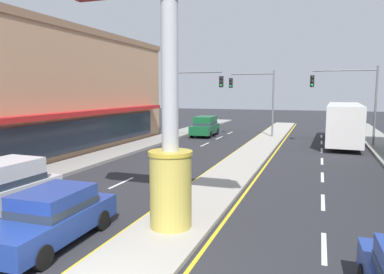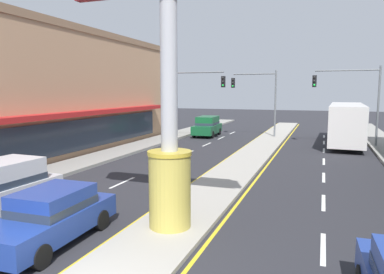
% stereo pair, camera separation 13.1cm
% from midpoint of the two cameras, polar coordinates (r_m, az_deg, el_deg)
% --- Properties ---
extents(median_strip, '(2.39, 52.00, 0.14)m').
position_cam_midpoint_polar(median_strip, '(24.16, 9.52, -2.97)').
color(median_strip, '#A39E93').
rests_on(median_strip, ground).
extents(sidewalk_left, '(2.43, 60.00, 0.18)m').
position_cam_midpoint_polar(sidewalk_left, '(25.54, -11.66, -2.43)').
color(sidewalk_left, gray).
rests_on(sidewalk_left, ground).
extents(lane_markings, '(9.13, 52.00, 0.01)m').
position_cam_midpoint_polar(lane_markings, '(22.86, 8.90, -3.71)').
color(lane_markings, silver).
rests_on(lane_markings, ground).
extents(district_sign, '(6.83, 1.35, 8.74)m').
position_cam_midpoint_polar(district_sign, '(10.81, -3.31, 7.66)').
color(district_sign, gold).
rests_on(district_sign, median_strip).
extents(storefront_left, '(8.91, 23.63, 8.54)m').
position_cam_midpoint_polar(storefront_left, '(27.58, -22.73, 6.59)').
color(storefront_left, tan).
rests_on(storefront_left, ground).
extents(traffic_light_left_side, '(4.86, 0.46, 6.20)m').
position_cam_midpoint_polar(traffic_light_left_side, '(31.30, 0.02, 7.12)').
color(traffic_light_left_side, slate).
rests_on(traffic_light_left_side, ground).
extents(traffic_light_right_side, '(4.86, 0.46, 6.20)m').
position_cam_midpoint_polar(traffic_light_right_side, '(30.41, 24.24, 6.49)').
color(traffic_light_right_side, slate).
rests_on(traffic_light_right_side, ground).
extents(traffic_light_median_far, '(4.20, 0.46, 6.20)m').
position_cam_midpoint_polar(traffic_light_median_far, '(34.31, 10.66, 6.92)').
color(traffic_light_median_far, slate).
rests_on(traffic_light_median_far, ground).
extents(bus_near_right_lane, '(2.96, 11.29, 3.26)m').
position_cam_midpoint_polar(bus_near_right_lane, '(32.12, 23.31, 2.29)').
color(bus_near_right_lane, silver).
rests_on(bus_near_right_lane, ground).
extents(suv_mid_left_lane, '(2.13, 4.68, 1.90)m').
position_cam_midpoint_polar(suv_mid_left_lane, '(34.87, 2.54, 1.76)').
color(suv_mid_left_lane, '#14562D').
rests_on(suv_mid_left_lane, ground).
extents(sedan_far_left_oncoming, '(1.93, 4.35, 1.53)m').
position_cam_midpoint_polar(sedan_far_left_oncoming, '(11.26, -21.04, -11.50)').
color(sedan_far_left_oncoming, navy).
rests_on(sedan_far_left_oncoming, ground).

